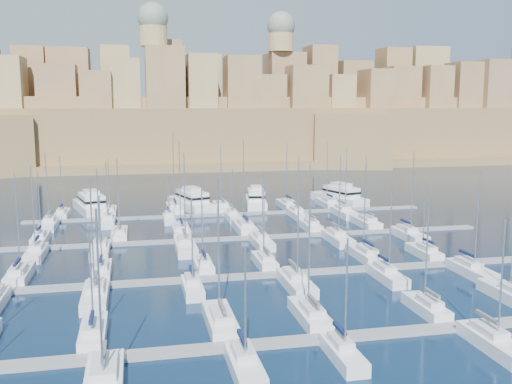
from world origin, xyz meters
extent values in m
plane|color=black|center=(0.00, 0.00, 0.00)|extent=(600.00, 600.00, 0.00)
cube|color=slate|center=(0.00, -34.00, 0.20)|extent=(84.00, 2.00, 0.40)
cube|color=slate|center=(0.00, -12.00, 0.20)|extent=(84.00, 2.00, 0.40)
cube|color=slate|center=(0.00, 10.00, 0.20)|extent=(84.00, 2.00, 0.40)
cube|color=slate|center=(0.00, 32.00, 0.20)|extent=(84.00, 2.00, 0.40)
cube|color=white|center=(-24.42, -28.87, 0.51)|extent=(2.48, 8.26, 1.61)
cube|color=silver|center=(-24.42, -29.70, 1.66)|extent=(1.74, 3.72, 0.70)
cylinder|color=#9EA0A8|center=(-24.42, -28.46, 6.34)|extent=(0.18, 0.18, 10.05)
cube|color=#0E183D|center=(-24.42, -30.11, 2.71)|extent=(0.35, 3.30, 0.35)
cube|color=white|center=(-11.66, -28.34, 0.53)|extent=(2.80, 9.32, 1.67)
cube|color=silver|center=(-11.66, -29.27, 1.72)|extent=(1.96, 4.19, 0.70)
cylinder|color=#9EA0A8|center=(-11.66, -27.87, 8.42)|extent=(0.18, 0.18, 14.10)
cube|color=#595B60|center=(-11.66, -29.74, 2.77)|extent=(0.35, 3.73, 0.35)
cube|color=white|center=(-1.96, -28.61, 0.52)|extent=(2.63, 8.78, 1.64)
cube|color=silver|center=(-1.96, -29.49, 1.69)|extent=(1.84, 3.95, 0.70)
cylinder|color=#9EA0A8|center=(-1.96, -28.17, 7.17)|extent=(0.18, 0.18, 11.66)
cube|color=#595B60|center=(-1.96, -29.93, 2.74)|extent=(0.35, 3.51, 0.35)
cube|color=white|center=(11.45, -29.14, 0.49)|extent=(2.31, 7.72, 1.59)
cube|color=silver|center=(11.45, -29.91, 1.64)|extent=(1.62, 3.47, 0.70)
cylinder|color=#9EA0A8|center=(11.45, -28.76, 7.10)|extent=(0.18, 0.18, 11.62)
cube|color=#595B60|center=(11.45, -30.30, 2.69)|extent=(0.35, 3.09, 0.35)
cube|color=silver|center=(-22.87, -39.04, 1.76)|extent=(2.12, 4.55, 0.70)
cylinder|color=#9EA0A8|center=(-22.87, -40.56, 8.30)|extent=(0.18, 0.18, 13.79)
cube|color=#595B60|center=(-22.87, -38.54, 2.81)|extent=(0.35, 4.04, 0.35)
cube|color=white|center=(-11.11, -39.11, 0.51)|extent=(2.46, 8.21, 1.61)
cube|color=silver|center=(-11.11, -38.29, 1.66)|extent=(1.72, 3.70, 0.70)
cylinder|color=#9EA0A8|center=(-11.11, -39.52, 6.28)|extent=(0.18, 0.18, 9.94)
cube|color=#0E183D|center=(-11.11, -37.87, 2.71)|extent=(0.35, 3.29, 0.35)
cube|color=white|center=(-1.92, -38.71, 0.49)|extent=(2.22, 7.42, 1.57)
cube|color=silver|center=(-1.92, -37.97, 1.62)|extent=(1.56, 3.34, 0.70)
cylinder|color=#9EA0A8|center=(-1.92, -39.08, 6.39)|extent=(0.18, 0.18, 10.23)
cube|color=#0E183D|center=(-1.92, -37.60, 2.67)|extent=(0.35, 2.97, 0.35)
cube|color=white|center=(12.92, -39.45, 0.52)|extent=(2.67, 8.90, 1.65)
cube|color=silver|center=(12.92, -38.56, 1.70)|extent=(1.87, 4.01, 0.70)
cylinder|color=#9EA0A8|center=(12.92, -39.90, 7.04)|extent=(0.18, 0.18, 11.39)
cube|color=#595B60|center=(12.92, -38.12, 2.75)|extent=(0.35, 3.56, 0.35)
cube|color=white|center=(-35.34, -6.46, 0.53)|extent=(2.73, 9.09, 1.65)
cube|color=silver|center=(-35.34, -7.37, 1.70)|extent=(1.91, 4.09, 0.70)
cylinder|color=#9EA0A8|center=(-35.34, -6.00, 7.74)|extent=(0.18, 0.18, 12.77)
cube|color=#0E183D|center=(-35.34, -7.82, 2.75)|extent=(0.35, 3.63, 0.35)
cube|color=white|center=(-24.72, -6.96, 0.50)|extent=(2.42, 8.07, 1.60)
cube|color=silver|center=(-24.72, -7.77, 1.65)|extent=(1.70, 3.63, 0.70)
cylinder|color=#9EA0A8|center=(-24.72, -6.56, 6.13)|extent=(0.18, 0.18, 9.65)
cube|color=#0E183D|center=(-24.72, -8.17, 2.70)|extent=(0.35, 3.23, 0.35)
cube|color=white|center=(-10.90, -7.04, 0.50)|extent=(2.38, 7.92, 1.60)
cube|color=silver|center=(-10.90, -7.83, 1.65)|extent=(1.66, 3.57, 0.70)
cylinder|color=#9EA0A8|center=(-10.90, -6.64, 6.88)|extent=(0.18, 0.18, 11.16)
cube|color=#0E183D|center=(-10.90, -8.23, 2.70)|extent=(0.35, 3.17, 0.35)
cube|color=white|center=(-2.00, -6.98, 0.50)|extent=(2.41, 8.04, 1.60)
cube|color=silver|center=(-2.00, -7.78, 1.65)|extent=(1.69, 3.62, 0.70)
cylinder|color=#9EA0A8|center=(-2.00, -6.58, 6.65)|extent=(0.18, 0.18, 10.69)
cube|color=#595B60|center=(-2.00, -8.18, 2.70)|extent=(0.35, 3.22, 0.35)
cube|color=white|center=(13.66, -6.38, 0.53)|extent=(2.77, 9.23, 1.66)
cube|color=silver|center=(13.66, -7.31, 1.71)|extent=(1.94, 4.15, 0.70)
cylinder|color=#9EA0A8|center=(13.66, -5.92, 7.73)|extent=(0.18, 0.18, 12.73)
cube|color=#0E183D|center=(13.66, -7.77, 2.76)|extent=(0.35, 3.69, 0.35)
cube|color=white|center=(23.15, -6.95, 0.50)|extent=(2.43, 8.10, 1.61)
cube|color=silver|center=(23.15, -7.76, 1.66)|extent=(1.70, 3.65, 0.70)
cylinder|color=#9EA0A8|center=(23.15, -6.54, 6.62)|extent=(0.18, 0.18, 10.64)
cube|color=#0E183D|center=(23.15, -8.16, 2.71)|extent=(0.35, 3.24, 0.35)
cube|color=white|center=(-24.92, -17.84, 0.54)|extent=(2.91, 9.69, 1.68)
cube|color=silver|center=(-24.92, -16.88, 1.73)|extent=(2.03, 4.36, 0.70)
cylinder|color=#9EA0A8|center=(-24.92, -18.33, 7.91)|extent=(0.18, 0.18, 13.04)
cube|color=#595B60|center=(-24.92, -16.39, 2.78)|extent=(0.35, 3.88, 0.35)
cube|color=white|center=(-13.37, -16.84, 0.49)|extent=(2.30, 7.68, 1.58)
cube|color=silver|center=(-13.37, -16.07, 1.63)|extent=(1.61, 3.46, 0.70)
cylinder|color=#9EA0A8|center=(-13.37, -17.23, 6.55)|extent=(0.18, 0.18, 10.53)
cube|color=#0E183D|center=(-13.37, -15.69, 2.68)|extent=(0.35, 3.07, 0.35)
cube|color=white|center=(-0.34, -17.87, 0.54)|extent=(2.92, 9.73, 1.69)
cube|color=silver|center=(-0.34, -16.89, 1.74)|extent=(2.04, 4.38, 0.70)
cylinder|color=#9EA0A8|center=(-0.34, -18.35, 7.21)|extent=(0.18, 0.18, 11.64)
cube|color=#595B60|center=(-0.34, -16.41, 2.79)|extent=(0.35, 3.89, 0.35)
cube|color=white|center=(12.36, -17.21, 0.51)|extent=(2.53, 8.42, 1.62)
cube|color=silver|center=(12.36, -16.37, 1.67)|extent=(1.77, 3.79, 0.70)
cylinder|color=#9EA0A8|center=(12.36, -17.63, 6.63)|extent=(0.18, 0.18, 10.62)
cube|color=#0E183D|center=(12.36, -15.95, 2.72)|extent=(0.35, 3.37, 0.35)
cube|color=white|center=(24.56, -17.63, 0.53)|extent=(2.78, 9.27, 1.66)
cube|color=silver|center=(24.56, -16.71, 1.71)|extent=(1.95, 4.17, 0.70)
cylinder|color=#9EA0A8|center=(24.56, -18.10, 7.96)|extent=(0.18, 0.18, 13.20)
cube|color=#0E183D|center=(24.56, -16.24, 2.76)|extent=(0.35, 3.71, 0.35)
cube|color=white|center=(-35.90, 15.01, 0.50)|extent=(2.41, 8.03, 1.60)
cube|color=silver|center=(-35.90, 14.21, 1.65)|extent=(1.69, 3.61, 0.70)
cylinder|color=#9EA0A8|center=(-35.90, 15.41, 6.58)|extent=(0.18, 0.18, 10.56)
cube|color=#0E183D|center=(-35.90, 13.81, 2.70)|extent=(0.35, 3.21, 0.35)
cube|color=white|center=(-22.91, 15.45, 0.52)|extent=(2.67, 8.89, 1.64)
cube|color=silver|center=(-22.91, 14.56, 1.69)|extent=(1.87, 4.00, 0.70)
cylinder|color=#9EA0A8|center=(-22.91, 15.89, 7.60)|extent=(0.18, 0.18, 12.52)
cube|color=#595B60|center=(-22.91, 14.11, 2.74)|extent=(0.35, 3.56, 0.35)
cube|color=white|center=(-12.16, 15.96, 0.55)|extent=(2.98, 9.92, 1.70)
cube|color=silver|center=(-12.16, 14.97, 1.75)|extent=(2.08, 4.46, 0.70)
cylinder|color=#9EA0A8|center=(-12.16, 16.46, 9.04)|extent=(0.18, 0.18, 15.29)
cube|color=#0E183D|center=(-12.16, 14.47, 2.80)|extent=(0.35, 3.97, 0.35)
cube|color=white|center=(-0.53, 16.21, 0.56)|extent=(3.13, 10.42, 1.72)
cube|color=silver|center=(-0.53, 15.17, 1.77)|extent=(2.19, 4.69, 0.70)
cylinder|color=#9EA0A8|center=(-0.53, 16.73, 9.08)|extent=(0.18, 0.18, 15.32)
cube|color=#0E183D|center=(-0.53, 14.65, 2.82)|extent=(0.35, 4.17, 0.35)
cube|color=white|center=(11.85, 15.25, 0.51)|extent=(2.55, 8.50, 1.63)
cube|color=silver|center=(11.85, 14.40, 1.68)|extent=(1.79, 3.83, 0.70)
cylinder|color=#9EA0A8|center=(11.85, 15.68, 6.76)|extent=(0.18, 0.18, 10.88)
cube|color=#595B60|center=(11.85, 13.98, 2.73)|extent=(0.35, 3.40, 0.35)
cube|color=white|center=(23.19, 15.88, 0.54)|extent=(2.93, 9.76, 1.69)
cube|color=silver|center=(23.19, 14.90, 1.74)|extent=(2.05, 4.39, 0.70)
cylinder|color=#9EA0A8|center=(23.19, 16.37, 7.48)|extent=(0.18, 0.18, 12.18)
cube|color=#595B60|center=(23.19, 14.42, 2.79)|extent=(0.35, 3.90, 0.35)
cube|color=white|center=(-35.03, 4.73, 0.51)|extent=(2.56, 8.55, 1.63)
cube|color=silver|center=(-35.03, 5.58, 1.68)|extent=(1.79, 3.85, 0.70)
cylinder|color=#9EA0A8|center=(-35.03, 4.30, 7.75)|extent=(0.18, 0.18, 12.85)
cube|color=#0E183D|center=(-35.03, 6.01, 2.73)|extent=(0.35, 3.42, 0.35)
cube|color=white|center=(-25.57, 4.44, 0.53)|extent=(2.74, 9.13, 1.66)
cube|color=silver|center=(-25.57, 5.35, 1.71)|extent=(1.92, 4.11, 0.70)
cylinder|color=#9EA0A8|center=(-25.57, 3.98, 7.45)|extent=(0.18, 0.18, 12.18)
cube|color=#595B60|center=(-25.57, 5.81, 2.76)|extent=(0.35, 3.65, 0.35)
cube|color=white|center=(-12.43, 3.82, 0.56)|extent=(3.11, 10.36, 1.72)
cube|color=silver|center=(-12.43, 4.85, 1.77)|extent=(2.18, 4.66, 0.70)
cylinder|color=#9EA0A8|center=(-12.43, 3.30, 8.58)|extent=(0.18, 0.18, 14.32)
cube|color=#595B60|center=(-12.43, 5.37, 2.82)|extent=(0.35, 4.15, 0.35)
cube|color=white|center=(0.17, 4.52, 0.52)|extent=(2.69, 8.96, 1.65)
cube|color=silver|center=(0.17, 5.42, 1.70)|extent=(1.88, 4.03, 0.70)
cylinder|color=#9EA0A8|center=(0.17, 4.07, 6.93)|extent=(0.18, 0.18, 11.17)
cube|color=#595B60|center=(0.17, 5.86, 2.75)|extent=(0.35, 3.58, 0.35)
cube|color=white|center=(13.28, 4.23, 0.54)|extent=(2.86, 9.54, 1.68)
cube|color=silver|center=(13.28, 5.18, 1.73)|extent=(2.00, 4.29, 0.70)
cylinder|color=#9EA0A8|center=(13.28, 3.75, 8.12)|extent=(0.18, 0.18, 13.48)
cube|color=#595B60|center=(13.28, 5.66, 2.78)|extent=(0.35, 3.82, 0.35)
cube|color=white|center=(26.40, 4.20, 0.54)|extent=(2.88, 9.59, 1.68)
cube|color=silver|center=(26.40, 5.16, 1.73)|extent=(2.01, 4.32, 0.70)
cylinder|color=#9EA0A8|center=(26.40, 3.72, 8.33)|extent=(0.18, 0.18, 13.91)
cube|color=#0E183D|center=(26.40, 5.64, 2.78)|extent=(0.35, 3.84, 0.35)
cube|color=white|center=(-34.93, 37.08, 0.50)|extent=(2.45, 8.15, 1.61)
cube|color=silver|center=(-34.93, 36.26, 1.66)|extent=(1.71, 3.67, 0.70)
cylinder|color=#9EA0A8|center=(-34.93, 37.48, 6.97)|extent=(0.18, 0.18, 11.33)
cube|color=#0E183D|center=(-34.93, 35.85, 2.71)|extent=(0.35, 3.26, 0.35)
cube|color=white|center=(-25.41, 37.49, 0.52)|extent=(2.70, 8.99, 1.65)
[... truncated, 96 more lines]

